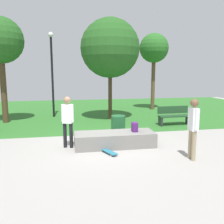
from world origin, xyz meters
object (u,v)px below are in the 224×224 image
Objects in this scene: skater_performing_trick at (193,124)px; skater_watching at (68,118)px; skateboard_by_ledge at (108,151)px; park_bench_center_lawn at (174,115)px; lamp_post at (52,67)px; tree_slender_maple at (110,48)px; trash_bin at (118,126)px; tree_leaning_ash at (0,41)px; backpack_on_ledge at (135,127)px; tree_broad_elm at (154,49)px; concrete_ledge at (115,139)px.

skater_performing_trick is 4.04m from skater_watching.
skateboard_by_ledge is 0.50× the size of park_bench_center_lawn.
skateboard_by_ledge is 7.69m from lamp_post.
tree_slender_maple is 4.89m from trash_bin.
skateboard_by_ledge is at bearing -52.22° from tree_leaning_ash.
lamp_post is at bearing 106.64° from skateboard_by_ledge.
tree_broad_elm reaches higher than backpack_on_ledge.
lamp_post is at bearing -165.59° from tree_broad_elm.
tree_slender_maple reaches higher than backpack_on_ledge.
tree_broad_elm reaches higher than concrete_ledge.
skateboard_by_ledge is 8.21m from tree_leaning_ash.
skater_watching is 2.17× the size of skateboard_by_ledge.
tree_leaning_ash is (-5.44, 0.09, 0.25)m from tree_slender_maple.
trash_bin is (-1.59, 3.04, -0.66)m from skater_performing_trick.
tree_leaning_ash reaches higher than lamp_post.
tree_slender_maple reaches higher than tree_leaning_ash.
tree_slender_maple is (-0.02, 4.88, 3.14)m from backpack_on_ledge.
concrete_ledge is 1.53× the size of skater_performing_trick.
concrete_ledge is 0.80m from skateboard_by_ledge.
concrete_ledge is at bearing 64.38° from skateboard_by_ledge.
lamp_post is (-3.09, 1.28, -0.96)m from tree_slender_maple.
backpack_on_ledge is at bearing 0.50° from concrete_ledge.
skater_watching is 0.37× the size of lamp_post.
park_bench_center_lawn reaches higher than backpack_on_ledge.
trash_bin is (0.41, 1.37, 0.17)m from concrete_ledge.
lamp_post reaches higher than skater_performing_trick.
lamp_post is at bearing 31.94° from backpack_on_ledge.
lamp_post reaches higher than concrete_ledge.
trash_bin is (-3.11, -1.53, -0.06)m from park_bench_center_lawn.
tree_slender_maple is at bearing 85.36° from trash_bin.
tree_leaning_ash is 1.11× the size of lamp_post.
park_bench_center_lawn is 0.30× the size of tree_slender_maple.
tree_leaning_ash is at bearing 127.78° from skateboard_by_ledge.
lamp_post is (2.35, 1.19, -1.21)m from tree_leaning_ash.
skater_watching is at bearing -82.47° from lamp_post.
skater_watching is 6.49m from tree_leaning_ash.
skater_performing_trick reaches higher than concrete_ledge.
trash_bin is at bearing 70.04° from skateboard_by_ledge.
backpack_on_ledge is 0.06× the size of tree_broad_elm.
lamp_post is (-2.05, 6.87, 2.77)m from skateboard_by_ledge.
park_bench_center_lawn is (5.12, 2.73, -0.56)m from skater_watching.
lamp_post is (-2.39, 6.17, 2.59)m from concrete_ledge.
tree_slender_maple reaches higher than lamp_post.
backpack_on_ledge is at bearing -113.93° from tree_broad_elm.
trash_bin reaches higher than backpack_on_ledge.
skateboard_by_ledge is at bearing -109.96° from trash_bin.
skater_performing_trick is at bearing -60.72° from lamp_post.
tree_broad_elm is (4.21, 7.86, 3.82)m from concrete_ledge.
tree_slender_maple reaches higher than skater_performing_trick.
skater_performing_trick is 9.93m from tree_leaning_ash.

